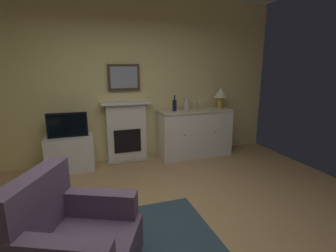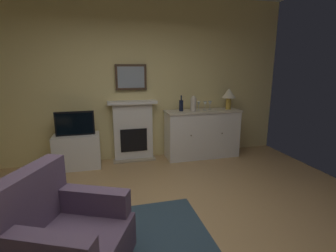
% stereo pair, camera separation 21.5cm
% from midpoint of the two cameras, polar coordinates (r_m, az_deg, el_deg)
% --- Properties ---
extents(ground_plane, '(6.01, 4.89, 0.10)m').
position_cam_midpoint_polar(ground_plane, '(2.85, -4.05, -24.34)').
color(ground_plane, tan).
rests_on(ground_plane, ground).
extents(wall_rear, '(6.01, 0.06, 2.92)m').
position_cam_midpoint_polar(wall_rear, '(4.65, -12.18, 10.07)').
color(wall_rear, '#EAD68C').
rests_on(wall_rear, ground_plane).
extents(fireplace_unit, '(0.87, 0.30, 1.10)m').
position_cam_midpoint_polar(fireplace_unit, '(4.67, -10.66, -1.20)').
color(fireplace_unit, white).
rests_on(fireplace_unit, ground_plane).
extents(framed_picture, '(0.55, 0.04, 0.45)m').
position_cam_midpoint_polar(framed_picture, '(4.58, -11.26, 10.71)').
color(framed_picture, '#473323').
extents(sideboard_cabinet, '(1.40, 0.49, 0.90)m').
position_cam_midpoint_polar(sideboard_cabinet, '(4.87, 4.86, -1.60)').
color(sideboard_cabinet, white).
rests_on(sideboard_cabinet, ground_plane).
extents(table_lamp, '(0.26, 0.26, 0.40)m').
position_cam_midpoint_polar(table_lamp, '(4.97, 10.58, 7.06)').
color(table_lamp, '#B79338').
rests_on(table_lamp, sideboard_cabinet).
extents(wine_bottle, '(0.08, 0.08, 0.29)m').
position_cam_midpoint_polar(wine_bottle, '(4.64, 0.15, 4.72)').
color(wine_bottle, black).
rests_on(wine_bottle, sideboard_cabinet).
extents(wine_glass_left, '(0.07, 0.07, 0.16)m').
position_cam_midpoint_polar(wine_glass_left, '(4.77, 4.05, 5.08)').
color(wine_glass_left, silver).
rests_on(wine_glass_left, sideboard_cabinet).
extents(wine_glass_center, '(0.07, 0.07, 0.16)m').
position_cam_midpoint_polar(wine_glass_center, '(4.77, 5.48, 5.06)').
color(wine_glass_center, silver).
rests_on(wine_glass_center, sideboard_cabinet).
extents(wine_glass_right, '(0.07, 0.07, 0.16)m').
position_cam_midpoint_polar(wine_glass_right, '(4.84, 6.53, 5.16)').
color(wine_glass_right, silver).
rests_on(wine_glass_right, sideboard_cabinet).
extents(vase_decorative, '(0.11, 0.11, 0.28)m').
position_cam_midpoint_polar(vase_decorative, '(4.63, 2.90, 5.09)').
color(vase_decorative, beige).
rests_on(vase_decorative, sideboard_cabinet).
extents(tv_cabinet, '(0.75, 0.42, 0.58)m').
position_cam_midpoint_polar(tv_cabinet, '(4.56, -22.48, -5.75)').
color(tv_cabinet, white).
rests_on(tv_cabinet, ground_plane).
extents(tv_set, '(0.62, 0.07, 0.40)m').
position_cam_midpoint_polar(tv_set, '(4.41, -23.05, 0.19)').
color(tv_set, black).
rests_on(tv_set, tv_cabinet).
extents(armchair, '(1.06, 1.03, 0.92)m').
position_cam_midpoint_polar(armchair, '(2.28, -23.49, -22.92)').
color(armchair, '#604C66').
rests_on(armchair, ground_plane).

